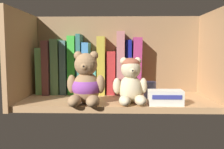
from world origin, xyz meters
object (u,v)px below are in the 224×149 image
object	(u,v)px
book_4	(73,65)
book_10	(120,63)
book_8	(102,65)
book_1	(50,67)
book_12	(136,66)
book_2	(58,66)
book_9	(111,72)
book_0	(43,70)
teddy_bear_smaller	(131,82)
book_6	(87,68)
small_product_box	(165,97)
pillar_candle	(150,90)
book_3	(66,67)
book_5	(80,64)
book_11	(128,67)
teddy_bear_larger	(86,83)
book_7	(94,75)

from	to	relation	value
book_4	book_10	distance (cm)	19.26
book_8	book_1	bearing A→B (deg)	180.00
book_12	book_2	bearing A→B (deg)	180.00
book_8	book_9	xyz separation A→B (cm)	(3.80, 0.00, -2.85)
book_0	teddy_bear_smaller	distance (cm)	40.35
book_6	book_12	bearing A→B (deg)	0.00
book_6	small_product_box	bearing A→B (deg)	-37.64
book_4	book_6	world-z (taller)	book_4
book_9	pillar_candle	bearing A→B (deg)	-33.98
book_3	pillar_candle	distance (cm)	35.48
book_5	pillar_candle	world-z (taller)	book_5
book_9	book_11	size ratio (longest dim) A/B	0.79
book_1	pillar_candle	bearing A→B (deg)	-13.89
book_4	pillar_candle	bearing A→B (deg)	-18.11
book_4	teddy_bear_larger	size ratio (longest dim) A/B	1.34
book_4	small_product_box	bearing A→B (deg)	-32.87
book_1	book_3	distance (cm)	6.53
book_2	small_product_box	bearing A→B (deg)	-28.49
teddy_bear_smaller	book_5	bearing A→B (deg)	135.53
book_7	teddy_bear_larger	bearing A→B (deg)	-91.35
book_5	book_11	world-z (taller)	book_5
book_3	book_0	bearing A→B (deg)	180.00
book_5	teddy_bear_larger	distance (cm)	22.24
book_4	book_9	xyz separation A→B (cm)	(15.47, 0.00, -3.01)
small_product_box	book_10	bearing A→B (deg)	123.44
book_11	book_5	bearing A→B (deg)	180.00
book_5	book_7	bearing A→B (deg)	0.00
book_9	teddy_bear_larger	size ratio (longest dim) A/B	0.99
book_10	book_11	size ratio (longest dim) A/B	1.15
book_10	book_3	bearing A→B (deg)	180.00
book_12	teddy_bear_smaller	xyz separation A→B (cm)	(-3.17, -19.41, -4.03)
book_11	book_8	bearing A→B (deg)	180.00
book_9	teddy_bear_smaller	bearing A→B (deg)	-69.89
book_8	book_2	bearing A→B (deg)	180.00
teddy_bear_smaller	small_product_box	bearing A→B (deg)	-11.77
book_11	teddy_bear_larger	world-z (taller)	book_11
book_1	book_11	xyz separation A→B (cm)	(32.11, 0.00, 0.17)
teddy_bear_smaller	small_product_box	distance (cm)	12.21
book_9	book_10	world-z (taller)	book_10
book_3	book_10	size ratio (longest dim) A/B	0.86
book_6	book_10	size ratio (longest dim) A/B	0.83
book_3	book_7	bearing A→B (deg)	0.00
book_0	book_3	distance (cm)	9.67
book_9	book_12	xyz separation A→B (cm)	(10.28, 0.00, 2.72)
book_11	small_product_box	bearing A→B (deg)	-62.77
book_1	book_5	world-z (taller)	book_5
book_3	book_11	world-z (taller)	book_11
book_0	book_12	size ratio (longest dim) A/B	0.82
book_1	book_7	world-z (taller)	book_1
book_1	book_7	distance (cm)	18.38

